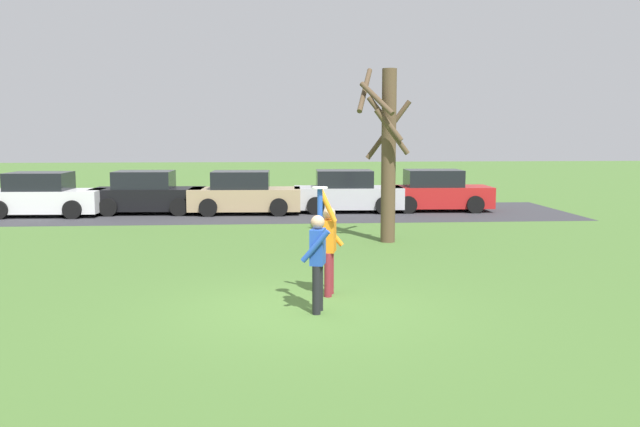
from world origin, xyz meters
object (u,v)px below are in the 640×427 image
Objects in this scene: person_defender at (329,243)px; parked_car_silver at (347,193)px; person_catcher at (318,255)px; bare_tree_tall at (387,149)px; parked_car_white at (43,196)px; parked_car_red at (436,192)px; parked_car_tan at (244,194)px; parked_car_black at (147,194)px; frisbee_disc at (320,188)px.

person_defender is 0.49× the size of parked_car_silver.
person_catcher is 7.96m from bare_tree_tall.
bare_tree_tall is (11.39, -6.89, 1.84)m from parked_car_white.
parked_car_silver is (1.92, 13.61, -0.25)m from person_defender.
bare_tree_tall is at bearing -111.36° from parked_car_red.
parked_car_silver is 3.48m from parked_car_red.
person_catcher is 14.59m from parked_car_tan.
person_catcher is 15.77m from parked_car_black.
parked_car_black is at bearing 10.82° from parked_car_white.
bare_tree_tall is at bearing -86.14° from parked_car_silver.
parked_car_black is at bearing -177.78° from parked_car_red.
bare_tree_tall is at bearing 71.51° from frisbee_disc.
frisbee_disc is 0.06× the size of bare_tree_tall.
person_catcher is 0.50× the size of parked_car_silver.
parked_car_black is at bearing 110.11° from frisbee_disc.
parked_car_white and parked_car_black have the same top height.
frisbee_disc reaches higher than parked_car_red.
parked_car_black is at bearing -143.71° from person_defender.
bare_tree_tall reaches higher than parked_car_tan.
person_catcher reaches higher than parked_car_white.
person_catcher is 0.50× the size of parked_car_tan.
parked_car_silver is at bearing 91.84° from bare_tree_tall.
frisbee_disc is 0.06× the size of parked_car_silver.
frisbee_disc is at bearing -67.87° from parked_car_black.
parked_car_red is 0.86× the size of bare_tree_tall.
parked_car_black and parked_car_red have the same top height.
parked_car_red is at bearing 68.97° from frisbee_disc.
bare_tree_tall reaches higher than parked_car_red.
frisbee_disc is (-0.25, -1.00, 1.11)m from person_defender.
frisbee_disc is at bearing -0.00° from person_defender.
parked_car_white is 3.67m from parked_car_black.
frisbee_disc is 7.59m from bare_tree_tall.
parked_car_white is at bearing -130.82° from person_defender.
bare_tree_tall reaches higher than parked_car_silver.
frisbee_disc is at bearing -55.41° from parked_car_white.
parked_car_red is (5.69, 14.89, -0.25)m from person_catcher.
parked_car_white is at bearing -169.18° from parked_car_black.
frisbee_disc is 14.44m from parked_car_tan.
parked_car_white and parked_car_silver have the same top height.
parked_car_tan is at bearing -157.52° from person_defender.
frisbee_disc reaches higher than person_catcher.
parked_car_white is 1.00× the size of parked_car_silver.
person_catcher is at bearing -68.32° from parked_car_black.
parked_car_tan is 1.00× the size of parked_car_silver.
parked_car_red is at bearing 2.22° from parked_car_black.
frisbee_disc is 0.06× the size of parked_car_tan.
person_defender is 16.01m from parked_car_white.
parked_car_tan is at bearing 96.97° from frisbee_disc.
parked_car_white is at bearing -175.63° from parked_car_red.
person_defender is at bearing -109.20° from bare_tree_tall.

